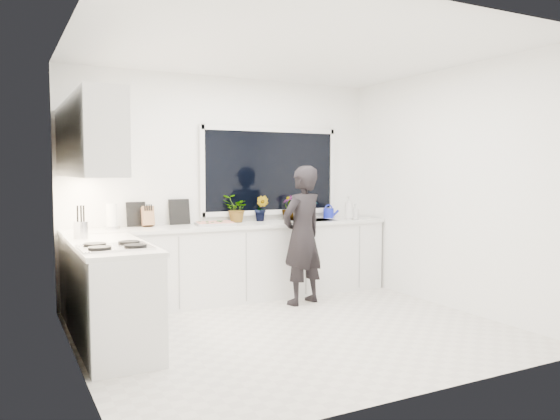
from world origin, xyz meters
TOP-DOWN VIEW (x-y plane):
  - floor at (0.00, 0.00)m, footprint 4.00×3.50m
  - wall_back at (0.00, 1.76)m, footprint 4.00×0.02m
  - wall_left at (-2.01, 0.00)m, footprint 0.02×3.50m
  - wall_right at (2.01, 0.00)m, footprint 0.02×3.50m
  - ceiling at (0.00, 0.00)m, footprint 4.00×3.50m
  - window at (0.60, 1.73)m, footprint 1.80×0.02m
  - base_cabinets_back at (0.00, 1.45)m, footprint 3.92×0.58m
  - base_cabinets_left at (-1.67, 0.35)m, footprint 0.58×1.60m
  - countertop_back at (0.00, 1.44)m, footprint 3.94×0.62m
  - countertop_left at (-1.67, 0.35)m, footprint 0.62×1.60m
  - upper_cabinets at (-1.79, 0.70)m, footprint 0.34×2.10m
  - sink at (1.05, 1.45)m, footprint 0.58×0.42m
  - faucet at (1.05, 1.65)m, footprint 0.03×0.03m
  - stovetop at (-1.69, -0.00)m, footprint 0.56×0.48m
  - person at (0.60, 0.90)m, footprint 0.67×0.54m
  - pizza_tray at (-0.28, 1.42)m, footprint 0.48×0.39m
  - pizza at (-0.28, 1.42)m, footprint 0.44×0.34m
  - watering_can at (1.41, 1.61)m, footprint 0.17×0.17m
  - paper_towel_roll at (-1.43, 1.55)m, footprint 0.14×0.14m
  - knife_block at (-1.02, 1.59)m, footprint 0.14×0.11m
  - utensil_crock at (-1.85, 0.80)m, footprint 0.13×0.13m
  - picture_frame_large at (-1.13, 1.69)m, footprint 0.22×0.03m
  - picture_frame_small at (-0.63, 1.69)m, footprint 0.25×0.02m
  - herb_plants at (0.38, 1.61)m, footprint 1.32×0.29m
  - soap_bottles at (1.55, 1.30)m, footprint 0.24×0.16m

SIDE VIEW (x-z plane):
  - floor at x=0.00m, z-range -0.02..0.00m
  - base_cabinets_back at x=0.00m, z-range 0.00..0.88m
  - base_cabinets_left at x=-1.67m, z-range 0.00..0.88m
  - person at x=0.60m, z-range 0.00..1.61m
  - sink at x=1.05m, z-range 0.80..0.94m
  - countertop_back at x=0.00m, z-range 0.88..0.92m
  - countertop_left at x=-1.67m, z-range 0.88..0.92m
  - stovetop at x=-1.69m, z-range 0.92..0.95m
  - pizza_tray at x=-0.28m, z-range 0.92..0.95m
  - pizza at x=-0.28m, z-range 0.95..0.96m
  - watering_can at x=1.41m, z-range 0.92..1.05m
  - utensil_crock at x=-1.85m, z-range 0.92..1.08m
  - faucet at x=1.05m, z-range 0.92..1.14m
  - knife_block at x=-1.02m, z-range 0.92..1.14m
  - paper_towel_roll at x=-1.43m, z-range 0.92..1.18m
  - soap_bottles at x=1.55m, z-range 0.91..1.21m
  - picture_frame_large at x=-1.13m, z-range 0.92..1.20m
  - picture_frame_small at x=-0.63m, z-range 0.92..1.22m
  - herb_plants at x=0.38m, z-range 0.91..1.26m
  - wall_back at x=0.00m, z-range 0.00..2.70m
  - wall_left at x=-2.01m, z-range 0.00..2.70m
  - wall_right at x=2.01m, z-range 0.00..2.70m
  - window at x=0.60m, z-range 1.05..2.05m
  - upper_cabinets at x=-1.79m, z-range 1.50..2.20m
  - ceiling at x=0.00m, z-range 2.70..2.72m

